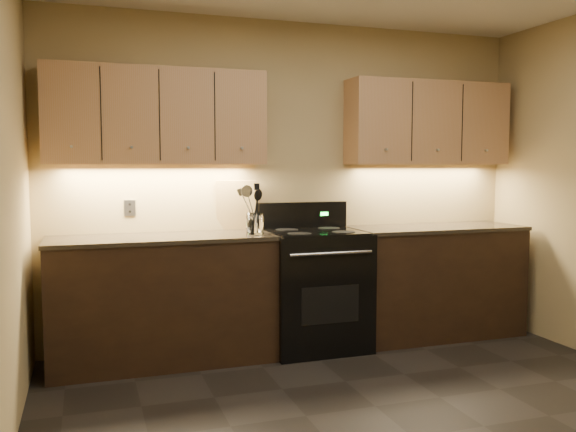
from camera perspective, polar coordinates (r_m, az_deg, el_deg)
name	(u,v)px	position (r m, az deg, el deg)	size (l,w,h in m)	color
wall_back	(292,183)	(5.02, 0.35, 3.14)	(4.00, 0.04, 2.60)	tan
counter_left	(163,299)	(4.59, -11.64, -7.63)	(1.62, 0.62, 0.93)	black
counter_right	(434,280)	(5.35, 13.53, -5.88)	(1.46, 0.62, 0.93)	black
stove	(314,288)	(4.84, 2.47, -6.71)	(0.76, 0.68, 1.14)	black
upper_cab_left	(157,117)	(4.64, -12.15, 9.08)	(1.60, 0.30, 0.70)	#AC7E56
upper_cab_right	(428,123)	(5.40, 12.96, 8.45)	(1.44, 0.30, 0.70)	#AC7E56
outlet_plate	(130,208)	(4.77, -14.59, 0.73)	(0.09, 0.01, 0.12)	#B2B5BA
utensil_crock	(255,224)	(4.56, -3.12, -0.77)	(0.16, 0.16, 0.16)	white
cutting_board	(236,205)	(4.86, -4.88, 1.03)	(0.31, 0.02, 0.40)	tan
black_spoon	(252,210)	(4.55, -3.35, 0.54)	(0.06, 0.06, 0.32)	black
black_turner	(257,207)	(4.54, -2.91, 0.85)	(0.08, 0.08, 0.37)	black
steel_spatula	(259,207)	(4.56, -2.74, 0.81)	(0.08, 0.08, 0.36)	silver
steel_skimmer	(258,209)	(4.53, -2.80, 0.64)	(0.09, 0.09, 0.34)	silver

